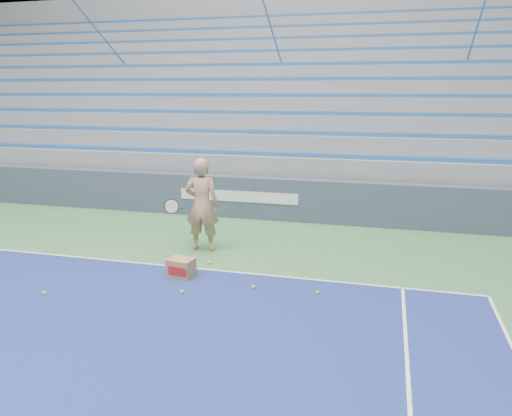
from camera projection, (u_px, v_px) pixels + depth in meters
The scene contains 9 objects.
sponsor_barrier at pixel (240, 197), 13.24m from camera, with size 30.00×0.32×1.10m.
bleachers at pixel (284, 117), 18.19m from camera, with size 31.00×9.15×7.30m.
tennis_player at pixel (202, 205), 10.44m from camera, with size 0.99×0.88×1.98m.
ball_box at pixel (181, 268), 9.11m from camera, with size 0.50×0.41×0.34m.
tennis_ball_0 at pixel (182, 292), 8.37m from camera, with size 0.07×0.07×0.07m, color #B4EA30.
tennis_ball_1 at pixel (253, 287), 8.58m from camera, with size 0.07×0.07×0.07m, color #B4EA30.
tennis_ball_2 at pixel (210, 262), 9.80m from camera, with size 0.07×0.07×0.07m, color #B4EA30.
tennis_ball_3 at pixel (45, 293), 8.33m from camera, with size 0.07×0.07×0.07m, color #B4EA30.
tennis_ball_4 at pixel (317, 292), 8.35m from camera, with size 0.07×0.07×0.07m, color #B4EA30.
Camera 1 is at (3.71, 3.48, 3.37)m, focal length 35.00 mm.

